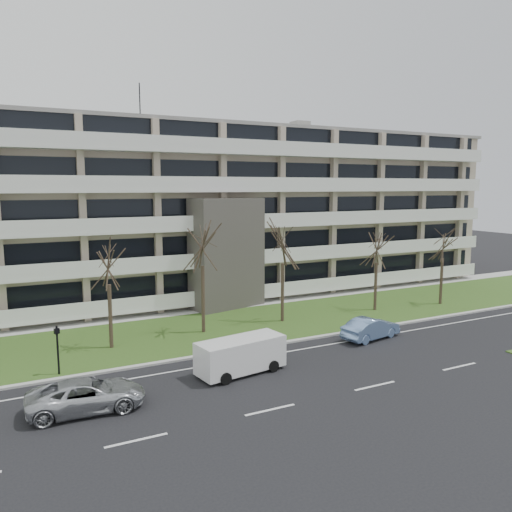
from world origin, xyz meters
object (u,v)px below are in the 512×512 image
white_van (242,352)px  pedestrian_signal (57,344)px  silver_pickup (87,395)px  blue_sedan (371,328)px

white_van → pedestrian_signal: size_ratio=1.88×
silver_pickup → pedestrian_signal: pedestrian_signal is taller
blue_sedan → white_van: size_ratio=0.85×
silver_pickup → blue_sedan: 18.44m
white_van → blue_sedan: bearing=0.5°
white_van → pedestrian_signal: (-8.82, 4.05, 0.59)m
blue_sedan → silver_pickup: bearing=87.6°
silver_pickup → white_van: bearing=-78.8°
pedestrian_signal → blue_sedan: bearing=-25.7°
silver_pickup → pedestrian_signal: size_ratio=1.90×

